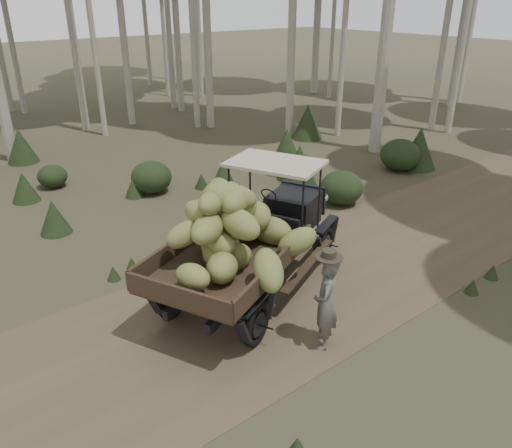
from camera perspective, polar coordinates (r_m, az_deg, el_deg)
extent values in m
plane|color=#473D2B|center=(8.82, -3.02, -10.63)|extent=(120.00, 120.00, 0.00)
cube|color=brown|center=(8.82, -3.02, -10.61)|extent=(70.00, 4.00, 0.01)
cube|color=black|center=(10.64, 4.33, 2.07)|extent=(1.31, 1.29, 0.55)
cube|color=black|center=(11.12, 5.46, 3.05)|extent=(0.51, 0.96, 0.62)
cube|color=black|center=(9.43, 0.98, -0.31)|extent=(0.66, 1.32, 0.55)
cube|color=#38281C|center=(8.37, -3.31, -4.59)|extent=(3.32, 2.82, 0.08)
cube|color=#38281C|center=(8.73, -8.50, -2.18)|extent=(2.59, 1.22, 0.32)
cube|color=#38281C|center=(7.91, 2.36, -4.92)|extent=(2.59, 1.22, 0.32)
cube|color=#38281C|center=(7.27, -8.99, -8.16)|extent=(0.81, 1.68, 0.32)
cube|color=#BDB19D|center=(9.38, 2.21, 6.95)|extent=(1.76, 2.04, 0.06)
cube|color=black|center=(9.52, -2.05, -3.30)|extent=(4.26, 2.01, 0.18)
cube|color=black|center=(9.22, 2.13, -4.32)|extent=(4.26, 2.01, 0.18)
torus|color=black|center=(11.04, -0.03, -0.54)|extent=(0.75, 0.44, 0.77)
torus|color=black|center=(10.48, 7.84, -2.25)|extent=(0.75, 0.44, 0.77)
torus|color=black|center=(8.73, -9.53, -8.37)|extent=(0.75, 0.44, 0.77)
torus|color=black|center=(8.01, 0.04, -11.37)|extent=(0.75, 0.44, 0.77)
sphere|color=beige|center=(11.33, 3.49, 3.82)|extent=(0.18, 0.18, 0.18)
sphere|color=beige|center=(11.03, 7.81, 3.02)|extent=(0.18, 0.18, 0.18)
ellipsoid|color=olive|center=(8.92, 1.81, -0.75)|extent=(0.71, 0.94, 0.54)
ellipsoid|color=olive|center=(7.99, -8.25, -1.20)|extent=(0.76, 0.47, 0.57)
ellipsoid|color=olive|center=(7.66, -1.82, 0.01)|extent=(0.58, 0.88, 0.58)
ellipsoid|color=olive|center=(8.03, -2.85, 3.09)|extent=(0.81, 0.94, 0.47)
ellipsoid|color=olive|center=(8.13, -2.58, -3.87)|extent=(0.78, 0.59, 0.56)
ellipsoid|color=olive|center=(8.63, 0.12, 0.91)|extent=(0.79, 0.81, 0.51)
ellipsoid|color=olive|center=(7.66, -5.52, -0.49)|extent=(0.93, 0.81, 0.45)
ellipsoid|color=olive|center=(7.78, -4.96, 2.50)|extent=(0.93, 0.81, 0.50)
ellipsoid|color=olive|center=(9.03, -1.48, -0.27)|extent=(0.89, 0.68, 0.53)
ellipsoid|color=olive|center=(8.44, -5.43, 0.00)|extent=(0.61, 0.94, 0.61)
ellipsoid|color=olive|center=(8.03, -4.00, 1.18)|extent=(0.92, 0.74, 0.69)
ellipsoid|color=olive|center=(7.84, -2.46, 2.64)|extent=(0.89, 0.86, 0.51)
ellipsoid|color=olive|center=(7.43, -7.24, -5.99)|extent=(0.53, 0.72, 0.44)
ellipsoid|color=olive|center=(8.22, -2.52, -0.09)|extent=(0.81, 0.48, 0.55)
ellipsoid|color=olive|center=(8.02, -6.13, 1.23)|extent=(0.63, 0.81, 0.51)
ellipsoid|color=olive|center=(7.84, -4.02, 3.06)|extent=(0.78, 0.80, 0.52)
ellipsoid|color=olive|center=(8.17, -4.31, -2.85)|extent=(0.98, 0.93, 0.51)
ellipsoid|color=olive|center=(8.72, -1.69, 1.13)|extent=(0.87, 0.80, 0.55)
ellipsoid|color=olive|center=(8.22, -3.50, 2.10)|extent=(0.83, 0.76, 0.56)
ellipsoid|color=olive|center=(7.87, -2.59, 3.09)|extent=(0.99, 0.55, 0.67)
ellipsoid|color=olive|center=(7.73, -3.89, -4.99)|extent=(0.90, 0.89, 0.60)
ellipsoid|color=olive|center=(7.90, -4.24, -2.07)|extent=(0.49, 0.68, 0.44)
ellipsoid|color=olive|center=(8.51, -3.50, 2.85)|extent=(0.84, 0.75, 0.57)
ellipsoid|color=olive|center=(8.01, -4.02, 3.39)|extent=(0.72, 0.93, 0.60)
ellipsoid|color=olive|center=(8.36, -4.09, -2.48)|extent=(0.84, 0.81, 0.52)
ellipsoid|color=olive|center=(8.64, -0.97, 0.91)|extent=(0.85, 0.85, 0.64)
ellipsoid|color=olive|center=(8.25, -1.56, 1.98)|extent=(0.90, 0.82, 0.53)
ellipsoid|color=olive|center=(7.50, 1.43, -5.30)|extent=(0.78, 0.98, 0.76)
ellipsoid|color=olive|center=(8.40, 4.72, -2.02)|extent=(0.92, 0.78, 0.70)
imported|color=#52514B|center=(7.83, 7.98, -8.98)|extent=(0.68, 0.66, 1.57)
cylinder|color=#2D281F|center=(7.42, 8.34, -3.80)|extent=(0.59, 0.59, 0.02)
cylinder|color=#2D281F|center=(7.39, 8.36, -3.44)|extent=(0.29, 0.29, 0.13)
ellipsoid|color=#233319|center=(13.39, 9.75, 4.12)|extent=(1.12, 1.12, 0.90)
cone|color=#233319|center=(15.59, 2.11, 6.91)|extent=(0.58, 0.58, 0.65)
cone|color=#233319|center=(14.02, 4.96, 6.29)|extent=(1.22, 1.22, 1.36)
ellipsoid|color=#233319|center=(15.04, 4.91, 6.53)|extent=(1.01, 1.01, 0.81)
cone|color=#233319|center=(15.66, 3.52, 8.38)|extent=(1.25, 1.25, 1.38)
cone|color=#233319|center=(13.53, -3.74, 5.10)|extent=(1.00, 1.00, 1.11)
ellipsoid|color=#233319|center=(15.56, -22.25, 5.08)|extent=(0.83, 0.83, 0.66)
cone|color=#233319|center=(14.46, -6.25, 4.94)|extent=(0.41, 0.41, 0.45)
cone|color=#233319|center=(16.86, 18.12, 8.26)|extent=(1.18, 1.18, 1.31)
cone|color=#233319|center=(14.13, -13.79, 4.13)|extent=(0.52, 0.52, 0.58)
ellipsoid|color=#233319|center=(16.46, 16.16, 7.60)|extent=(1.24, 1.24, 0.99)
cone|color=#233319|center=(12.48, -22.09, 0.78)|extent=(0.74, 0.74, 0.82)
ellipsoid|color=#233319|center=(15.87, 3.82, 7.08)|extent=(0.71, 0.71, 0.57)
cone|color=#233319|center=(18.34, -25.28, 8.10)|extent=(1.01, 1.01, 1.13)
cone|color=#233319|center=(19.60, 5.92, 11.56)|extent=(1.18, 1.18, 1.31)
cone|color=#233319|center=(14.77, -24.99, 3.87)|extent=(0.74, 0.74, 0.82)
ellipsoid|color=#233319|center=(14.28, -11.87, 5.27)|extent=(1.12, 1.12, 0.90)
cone|color=#233319|center=(10.19, -16.00, -5.39)|extent=(0.27, 0.27, 0.30)
cone|color=#233319|center=(10.22, 23.51, -6.52)|extent=(0.27, 0.27, 0.30)
cone|color=#233319|center=(6.60, 4.72, -24.02)|extent=(0.27, 0.27, 0.30)
cone|color=#233319|center=(11.62, -1.84, -0.48)|extent=(0.27, 0.27, 0.30)
cone|color=#233319|center=(10.89, 25.41, -4.92)|extent=(0.27, 0.27, 0.30)
cone|color=#233319|center=(10.70, -7.11, -3.01)|extent=(0.27, 0.27, 0.30)
cone|color=#233319|center=(10.41, -14.02, -4.46)|extent=(0.27, 0.27, 0.30)
cone|color=#233319|center=(13.69, 10.54, 3.13)|extent=(0.27, 0.27, 0.30)
cone|color=#233319|center=(11.74, -3.02, -0.22)|extent=(0.27, 0.27, 0.30)
cone|color=#233319|center=(13.13, 6.44, 2.45)|extent=(0.27, 0.27, 0.30)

